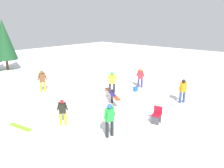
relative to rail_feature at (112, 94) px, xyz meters
The scene contains 13 objects.
ground_plane 0.56m from the rail_feature, ahead, with size 60.00×60.00×0.00m, color white.
rail_feature is the anchor object (origin of this frame).
snow_kicker_ramp 2.16m from the rail_feature, 149.37° to the left, with size 1.80×1.50×0.45m, color white.
main_rider_on_rail 0.79m from the rail_feature, ahead, with size 1.20×1.14×1.40m.
bystander_green 4.27m from the rail_feature, 49.82° to the right, with size 0.29×0.64×1.59m.
bystander_red 4.08m from the rail_feature, 98.54° to the left, with size 0.67×0.30×1.51m.
bystander_orange 4.51m from the rail_feature, 41.86° to the left, with size 0.42×0.64×1.55m.
bystander_brown 5.60m from the rail_feature, 162.21° to the right, with size 0.34×0.71×1.61m.
bystander_black 3.99m from the rail_feature, 86.53° to the right, with size 0.47×0.44×1.36m.
loose_snowboard_lime 5.69m from the rail_feature, 101.68° to the right, with size 1.51×0.28×0.02m, color #86CC29.
folding_chair 3.70m from the rail_feature, ahead, with size 0.52×0.52×0.88m.
backpack_on_snow 2.99m from the rail_feature, 95.20° to the left, with size 0.30×0.22×0.34m, color blue.
pine_tree_near 14.96m from the rail_feature, behind, with size 2.32×2.32×5.27m.
Camera 1 is at (8.75, -9.84, 5.08)m, focal length 35.00 mm.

